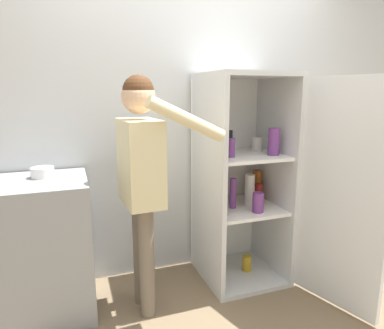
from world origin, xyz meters
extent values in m
cube|color=silver|center=(0.00, 0.98, 1.27)|extent=(7.00, 0.06, 2.55)
cube|color=silver|center=(0.32, 0.61, 0.02)|extent=(0.62, 0.63, 0.04)
cube|color=silver|center=(0.32, 0.61, 1.59)|extent=(0.62, 0.63, 0.04)
cube|color=white|center=(0.32, 0.91, 0.81)|extent=(0.62, 0.03, 1.54)
cube|color=silver|center=(0.03, 0.61, 0.81)|extent=(0.04, 0.63, 1.54)
cube|color=silver|center=(0.62, 0.61, 0.81)|extent=(0.03, 0.63, 1.54)
cube|color=white|center=(0.32, 0.61, 0.58)|extent=(0.55, 0.56, 0.02)
cube|color=white|center=(0.32, 0.61, 1.00)|extent=(0.55, 0.56, 0.02)
cube|color=silver|center=(0.74, 0.01, 0.81)|extent=(0.22, 0.60, 1.54)
cylinder|color=#723884|center=(0.51, 0.48, 1.11)|extent=(0.09, 0.09, 0.20)
cylinder|color=#723884|center=(0.18, 0.52, 1.08)|extent=(0.06, 0.06, 0.13)
cylinder|color=#723884|center=(0.24, 0.59, 0.71)|extent=(0.05, 0.05, 0.24)
cylinder|color=#723884|center=(0.38, 0.44, 0.67)|extent=(0.08, 0.08, 0.15)
cylinder|color=beige|center=(0.39, 0.61, 0.72)|extent=(0.08, 0.08, 0.25)
cylinder|color=black|center=(0.21, 0.66, 1.10)|extent=(0.09, 0.09, 0.18)
cylinder|color=maroon|center=(0.50, 0.65, 0.67)|extent=(0.06, 0.06, 0.16)
cylinder|color=#9E4C19|center=(0.54, 0.76, 0.71)|extent=(0.08, 0.08, 0.24)
cylinder|color=beige|center=(0.49, 0.69, 1.07)|extent=(0.08, 0.08, 0.11)
cylinder|color=#B78C1E|center=(0.38, 0.59, 0.10)|extent=(0.08, 0.08, 0.13)
cylinder|color=#726656|center=(-0.50, 0.52, 0.38)|extent=(0.10, 0.10, 0.76)
cylinder|color=#726656|center=(-0.49, 0.36, 0.38)|extent=(0.10, 0.10, 0.76)
cube|color=beige|center=(-0.50, 0.44, 1.03)|extent=(0.24, 0.41, 0.54)
sphere|color=#DBAD89|center=(-0.50, 0.44, 1.44)|extent=(0.21, 0.21, 0.21)
sphere|color=#4C2D19|center=(-0.50, 0.44, 1.48)|extent=(0.19, 0.19, 0.19)
cylinder|color=beige|center=(-0.51, 0.66, 1.01)|extent=(0.08, 0.08, 0.51)
cylinder|color=beige|center=(-0.26, 0.23, 1.31)|extent=(0.50, 0.11, 0.29)
cube|color=gray|center=(-1.15, 0.63, 0.46)|extent=(0.65, 0.59, 0.92)
cylinder|color=white|center=(-1.10, 0.71, 0.96)|extent=(0.15, 0.15, 0.07)
camera|label=1|loc=(-0.91, -1.67, 1.47)|focal=32.00mm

